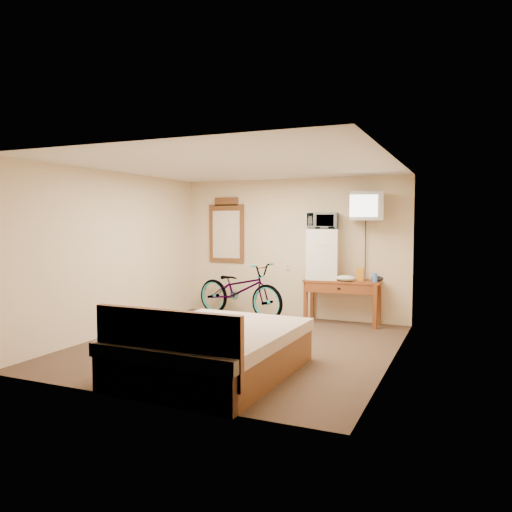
{
  "coord_description": "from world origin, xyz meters",
  "views": [
    {
      "loc": [
        2.96,
        -6.23,
        1.74
      ],
      "look_at": [
        0.08,
        0.46,
        1.23
      ],
      "focal_mm": 35.0,
      "sensor_mm": 36.0,
      "label": 1
    }
  ],
  "objects_px": {
    "desk": "(342,288)",
    "microwave": "(323,221)",
    "blue_cup": "(375,277)",
    "crt_television": "(366,206)",
    "wall_mirror": "(227,231)",
    "bicycle": "(240,290)",
    "mini_fridge": "(322,254)",
    "bed": "(211,350)"
  },
  "relations": [
    {
      "from": "desk",
      "to": "wall_mirror",
      "type": "bearing_deg",
      "value": 173.3
    },
    {
      "from": "mini_fridge",
      "to": "microwave",
      "type": "xyz_separation_m",
      "value": [
        0.0,
        0.0,
        0.57
      ]
    },
    {
      "from": "blue_cup",
      "to": "bed",
      "type": "height_order",
      "value": "bed"
    },
    {
      "from": "desk",
      "to": "bed",
      "type": "distance_m",
      "value": 3.45
    },
    {
      "from": "microwave",
      "to": "blue_cup",
      "type": "height_order",
      "value": "microwave"
    },
    {
      "from": "bicycle",
      "to": "mini_fridge",
      "type": "bearing_deg",
      "value": -70.42
    },
    {
      "from": "desk",
      "to": "microwave",
      "type": "bearing_deg",
      "value": 172.0
    },
    {
      "from": "mini_fridge",
      "to": "crt_television",
      "type": "relative_size",
      "value": 1.33
    },
    {
      "from": "microwave",
      "to": "blue_cup",
      "type": "bearing_deg",
      "value": -13.35
    },
    {
      "from": "blue_cup",
      "to": "crt_television",
      "type": "height_order",
      "value": "crt_television"
    },
    {
      "from": "mini_fridge",
      "to": "microwave",
      "type": "height_order",
      "value": "microwave"
    },
    {
      "from": "wall_mirror",
      "to": "crt_television",
      "type": "bearing_deg",
      "value": -5.35
    },
    {
      "from": "bed",
      "to": "crt_television",
      "type": "bearing_deg",
      "value": 72.65
    },
    {
      "from": "desk",
      "to": "mini_fridge",
      "type": "distance_m",
      "value": 0.66
    },
    {
      "from": "bed",
      "to": "wall_mirror",
      "type": "bearing_deg",
      "value": 114.17
    },
    {
      "from": "wall_mirror",
      "to": "bicycle",
      "type": "height_order",
      "value": "wall_mirror"
    },
    {
      "from": "microwave",
      "to": "bed",
      "type": "xyz_separation_m",
      "value": [
        -0.32,
        -3.42,
        -1.46
      ]
    },
    {
      "from": "microwave",
      "to": "crt_television",
      "type": "relative_size",
      "value": 0.79
    },
    {
      "from": "mini_fridge",
      "to": "crt_television",
      "type": "height_order",
      "value": "crt_television"
    },
    {
      "from": "microwave",
      "to": "bicycle",
      "type": "bearing_deg",
      "value": 175.75
    },
    {
      "from": "desk",
      "to": "mini_fridge",
      "type": "xyz_separation_m",
      "value": [
        -0.35,
        0.05,
        0.56
      ]
    },
    {
      "from": "wall_mirror",
      "to": "bicycle",
      "type": "relative_size",
      "value": 0.64
    },
    {
      "from": "mini_fridge",
      "to": "crt_television",
      "type": "bearing_deg",
      "value": -2.4
    },
    {
      "from": "wall_mirror",
      "to": "bicycle",
      "type": "xyz_separation_m",
      "value": [
        0.45,
        -0.37,
        -1.06
      ]
    },
    {
      "from": "desk",
      "to": "bicycle",
      "type": "xyz_separation_m",
      "value": [
        -1.85,
        -0.1,
        -0.12
      ]
    },
    {
      "from": "blue_cup",
      "to": "crt_television",
      "type": "distance_m",
      "value": 1.18
    },
    {
      "from": "mini_fridge",
      "to": "wall_mirror",
      "type": "distance_m",
      "value": 2.0
    },
    {
      "from": "blue_cup",
      "to": "bed",
      "type": "bearing_deg",
      "value": -109.95
    },
    {
      "from": "bicycle",
      "to": "crt_television",
      "type": "bearing_deg",
      "value": -73.08
    },
    {
      "from": "microwave",
      "to": "wall_mirror",
      "type": "bearing_deg",
      "value": 163.62
    },
    {
      "from": "microwave",
      "to": "bicycle",
      "type": "height_order",
      "value": "microwave"
    },
    {
      "from": "desk",
      "to": "microwave",
      "type": "xyz_separation_m",
      "value": [
        -0.35,
        0.05,
        1.13
      ]
    },
    {
      "from": "microwave",
      "to": "bicycle",
      "type": "relative_size",
      "value": 0.27
    },
    {
      "from": "desk",
      "to": "blue_cup",
      "type": "distance_m",
      "value": 0.59
    },
    {
      "from": "mini_fridge",
      "to": "blue_cup",
      "type": "height_order",
      "value": "mini_fridge"
    },
    {
      "from": "mini_fridge",
      "to": "desk",
      "type": "bearing_deg",
      "value": -7.97
    },
    {
      "from": "bicycle",
      "to": "bed",
      "type": "height_order",
      "value": "bicycle"
    },
    {
      "from": "crt_television",
      "to": "mini_fridge",
      "type": "bearing_deg",
      "value": 177.6
    },
    {
      "from": "desk",
      "to": "bed",
      "type": "xyz_separation_m",
      "value": [
        -0.67,
        -3.37,
        -0.33
      ]
    },
    {
      "from": "blue_cup",
      "to": "crt_television",
      "type": "xyz_separation_m",
      "value": [
        -0.16,
        0.02,
        1.16
      ]
    },
    {
      "from": "blue_cup",
      "to": "wall_mirror",
      "type": "distance_m",
      "value": 2.96
    },
    {
      "from": "blue_cup",
      "to": "wall_mirror",
      "type": "height_order",
      "value": "wall_mirror"
    }
  ]
}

